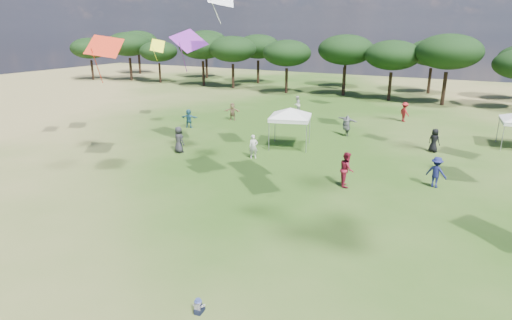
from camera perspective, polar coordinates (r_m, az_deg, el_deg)
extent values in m
cylinder|color=black|center=(75.13, -20.99, 11.15)|extent=(0.35, 0.35, 3.09)
ellipsoid|color=black|center=(74.91, -21.27, 13.73)|extent=(6.01, 6.01, 3.24)
cylinder|color=black|center=(72.04, -16.35, 11.53)|extent=(0.40, 0.40, 3.51)
ellipsoid|color=black|center=(71.79, -16.62, 14.59)|extent=(6.82, 6.82, 3.68)
cylinder|color=black|center=(68.16, -12.69, 11.26)|extent=(0.33, 0.33, 2.92)
ellipsoid|color=black|center=(67.91, -12.87, 13.95)|extent=(5.67, 5.67, 3.06)
cylinder|color=black|center=(63.50, -7.02, 11.38)|extent=(0.40, 0.40, 3.49)
ellipsoid|color=black|center=(63.22, -7.16, 14.84)|extent=(6.79, 6.79, 3.66)
cylinder|color=black|center=(60.51, -3.08, 11.11)|extent=(0.38, 0.38, 3.32)
ellipsoid|color=black|center=(60.22, -3.13, 14.56)|extent=(6.44, 6.44, 3.47)
cylinder|color=black|center=(56.05, 4.08, 10.50)|extent=(0.36, 0.36, 3.14)
ellipsoid|color=black|center=(55.74, 4.16, 14.03)|extent=(6.11, 6.11, 3.29)
cylinder|color=black|center=(55.02, 11.64, 10.23)|extent=(0.40, 0.40, 3.46)
ellipsoid|color=black|center=(54.70, 11.89, 14.19)|extent=(6.73, 6.73, 3.63)
cylinder|color=black|center=(52.56, 17.40, 9.34)|extent=(0.37, 0.37, 3.21)
ellipsoid|color=black|center=(52.23, 17.76, 13.17)|extent=(6.24, 6.24, 3.36)
cylinder|color=black|center=(51.36, 23.77, 8.70)|extent=(0.41, 0.41, 3.56)
ellipsoid|color=black|center=(51.01, 24.31, 13.03)|extent=(6.91, 6.91, 3.73)
cylinder|color=black|center=(82.53, -15.27, 12.30)|extent=(0.41, 0.41, 3.56)
ellipsoid|color=black|center=(82.31, -15.49, 15.01)|extent=(6.92, 6.92, 3.73)
cylinder|color=black|center=(73.11, -6.60, 12.22)|extent=(0.41, 0.41, 3.62)
ellipsoid|color=black|center=(72.87, -6.71, 15.34)|extent=(7.03, 7.03, 3.79)
cylinder|color=black|center=(65.95, 0.29, 11.67)|extent=(0.39, 0.39, 3.37)
ellipsoid|color=black|center=(65.68, 0.29, 14.89)|extent=(6.54, 6.54, 3.53)
cylinder|color=black|center=(62.79, 11.73, 10.91)|extent=(0.36, 0.36, 3.11)
ellipsoid|color=black|center=(62.52, 11.93, 14.03)|extent=(6.05, 6.05, 3.26)
cylinder|color=black|center=(59.85, 22.11, 9.75)|extent=(0.37, 0.37, 3.20)
ellipsoid|color=black|center=(59.56, 22.50, 13.10)|extent=(6.21, 6.21, 3.35)
cylinder|color=gray|center=(29.42, 1.73, 3.27)|extent=(0.06, 0.06, 2.16)
cylinder|color=gray|center=(29.10, 6.73, 3.00)|extent=(0.06, 0.06, 2.16)
cylinder|color=gray|center=(31.88, 2.55, 4.37)|extent=(0.06, 0.06, 2.16)
cylinder|color=gray|center=(31.59, 7.17, 4.13)|extent=(0.06, 0.06, 2.16)
cube|color=white|center=(30.24, 4.59, 5.62)|extent=(3.38, 3.38, 0.25)
pyramid|color=white|center=(30.10, 4.62, 6.97)|extent=(5.35, 5.35, 0.60)
cylinder|color=gray|center=(34.01, 30.02, 2.65)|extent=(0.06, 0.06, 1.93)
cylinder|color=gray|center=(36.61, 29.56, 3.63)|extent=(0.06, 0.06, 1.93)
cube|color=black|center=(13.72, -7.68, -19.34)|extent=(0.24, 0.24, 0.16)
cube|color=black|center=(13.88, -7.66, -19.05)|extent=(0.11, 0.20, 0.09)
cube|color=black|center=(13.83, -7.09, -19.19)|extent=(0.11, 0.20, 0.09)
cube|color=white|center=(13.62, -7.71, -18.74)|extent=(0.22, 0.17, 0.21)
cylinder|color=white|center=(13.71, -8.11, -18.48)|extent=(0.10, 0.21, 0.13)
cylinder|color=white|center=(13.61, -7.08, -18.73)|extent=(0.10, 0.21, 0.13)
sphere|color=#E0B293|center=(13.53, -7.74, -18.24)|extent=(0.15, 0.15, 0.15)
cone|color=#444E9E|center=(13.51, -7.74, -18.13)|extent=(0.24, 0.24, 0.02)
cylinder|color=#444E9E|center=(13.49, -7.75, -18.01)|extent=(0.16, 0.16, 0.06)
imported|color=black|center=(31.60, 22.66, 2.42)|extent=(0.95, 0.82, 1.64)
imported|color=olive|center=(39.45, -3.17, 6.47)|extent=(1.56, 0.89, 1.60)
imported|color=#171B52|center=(24.68, 22.91, -1.51)|extent=(1.22, 0.89, 1.69)
imported|color=beige|center=(42.91, 5.49, 7.37)|extent=(0.75, 0.91, 1.69)
imported|color=#29282D|center=(29.52, -10.26, 2.69)|extent=(1.02, 0.84, 1.81)
imported|color=#48484D|center=(34.29, 11.97, 4.51)|extent=(2.05, 1.50, 1.66)
imported|color=#225368|center=(36.88, -8.94, 5.51)|extent=(1.55, 0.89, 1.59)
imported|color=beige|center=(27.82, -0.34, 1.80)|extent=(0.68, 0.63, 1.56)
imported|color=maroon|center=(41.04, 19.20, 6.07)|extent=(1.27, 1.27, 1.76)
imported|color=maroon|center=(23.39, 12.00, -1.21)|extent=(1.00, 1.12, 1.89)
plane|color=purple|center=(28.86, -8.97, 15.45)|extent=(2.78, 2.43, 1.63)
plane|color=#FBFF1A|center=(38.27, -12.99, 14.64)|extent=(1.57, 1.79, 1.23)
plane|color=red|center=(24.93, -19.53, 14.11)|extent=(2.70, 2.84, 1.24)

